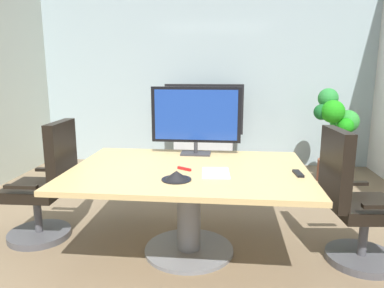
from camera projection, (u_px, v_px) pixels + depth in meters
ground_plane at (173, 265)px, 2.88m from camera, size 7.56×7.56×0.00m
wall_back_glass_partition at (204, 72)px, 5.76m from camera, size 5.34×0.10×2.98m
conference_table at (189, 188)px, 2.99m from camera, size 1.92×1.35×0.74m
office_chair_left at (46, 191)px, 3.26m from camera, size 0.60×0.58×1.09m
office_chair_right at (354, 208)px, 2.85m from camera, size 0.62×0.59×1.09m
tv_monitor at (196, 117)px, 3.37m from camera, size 0.84×0.18×0.64m
wall_display_unit at (204, 140)px, 5.63m from camera, size 1.20×0.36×1.31m
potted_plant at (335, 128)px, 4.88m from camera, size 0.62×0.53×1.28m
conference_phone at (176, 176)px, 2.63m from camera, size 0.22×0.22×0.07m
remote_control at (298, 173)px, 2.77m from camera, size 0.06×0.17×0.02m
whiteboard_marker at (184, 169)px, 2.89m from camera, size 0.12×0.09×0.02m
paper_notepad at (216, 173)px, 2.80m from camera, size 0.23×0.31×0.01m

